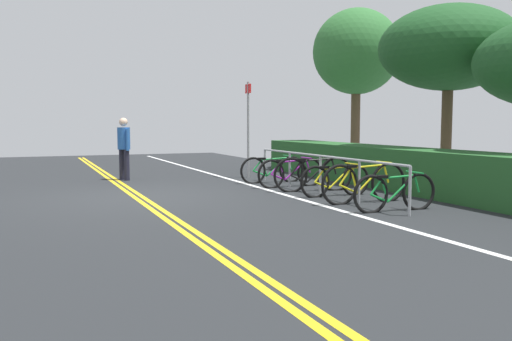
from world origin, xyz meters
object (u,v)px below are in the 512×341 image
object	(u,v)px
bicycle_3	(335,180)
sign_post_near	(248,121)
bicycle_1	(291,173)
tree_mid	(449,49)
bicycle_2	(313,174)
tree_near_left	(357,52)
bicycle_4	(364,183)
bicycle_0	(272,170)
bicycle_5	(395,192)
bike_rack	(320,165)
pedestrian	(124,145)

from	to	relation	value
bicycle_3	sign_post_near	distance (m)	4.25
bicycle_1	tree_mid	bearing A→B (deg)	76.14
bicycle_2	tree_mid	size ratio (longest dim) A/B	0.43
bicycle_2	tree_mid	xyz separation A→B (m)	(0.03, 3.60, 2.85)
sign_post_near	tree_near_left	world-z (taller)	tree_near_left
bicycle_4	tree_near_left	size ratio (longest dim) A/B	0.36
bicycle_0	tree_mid	distance (m)	5.09
bicycle_2	sign_post_near	size ratio (longest dim) A/B	0.70
sign_post_near	bicycle_2	bearing A→B (deg)	4.06
bicycle_4	bicycle_5	xyz separation A→B (m)	(0.98, -0.06, -0.05)
bike_rack	tree_mid	distance (m)	4.55
bicycle_4	bicycle_3	bearing A→B (deg)	-179.52
tree_near_left	bicycle_3	bearing A→B (deg)	-36.51
bicycle_2	pedestrian	bearing A→B (deg)	-138.97
pedestrian	bicycle_0	bearing A→B (deg)	58.09
bicycle_3	tree_mid	size ratio (longest dim) A/B	0.38
bicycle_2	tree_mid	distance (m)	4.59
bike_rack	bicycle_4	xyz separation A→B (m)	(1.41, 0.13, -0.24)
bicycle_1	bicycle_4	world-z (taller)	bicycle_4
bicycle_2	tree_near_left	world-z (taller)	tree_near_left
bicycle_2	bicycle_0	bearing A→B (deg)	-176.19
bicycle_2	bicycle_4	size ratio (longest dim) A/B	0.98
bike_rack	bicycle_2	bearing A→B (deg)	168.31
bicycle_0	tree_near_left	bearing A→B (deg)	122.42
bicycle_2	tree_near_left	xyz separation A→B (m)	(-4.47, 3.98, 3.32)
bicycle_0	bicycle_1	distance (m)	0.99
bicycle_5	tree_mid	bearing A→B (deg)	127.94
bicycle_3	tree_near_left	distance (m)	7.45
bicycle_4	sign_post_near	bearing A→B (deg)	-177.05
tree_near_left	bike_rack	bearing A→B (deg)	-39.52
bicycle_4	bicycle_1	bearing A→B (deg)	-177.06
bicycle_2	bicycle_5	distance (m)	2.85
bicycle_3	tree_mid	xyz separation A→B (m)	(-0.83, 3.57, 2.91)
bike_rack	tree_mid	world-z (taller)	tree_mid
bicycle_2	tree_near_left	distance (m)	6.84
bike_rack	bicycle_4	size ratio (longest dim) A/B	3.14
bike_rack	bicycle_4	distance (m)	1.43
bicycle_2	sign_post_near	xyz separation A→B (m)	(-3.21, -0.23, 1.15)
bicycle_1	bicycle_2	size ratio (longest dim) A/B	0.95
bicycle_5	sign_post_near	world-z (taller)	sign_post_near
bicycle_0	tree_near_left	distance (m)	5.91
bike_rack	bicycle_1	distance (m)	1.37
pedestrian	tree_near_left	bearing A→B (deg)	94.37
bicycle_1	sign_post_near	bearing A→B (deg)	-177.04
bicycle_0	bicycle_3	world-z (taller)	bicycle_0
bike_rack	bicycle_1	size ratio (longest dim) A/B	3.37
bicycle_3	tree_near_left	xyz separation A→B (m)	(-5.34, 3.95, 3.37)
bicycle_0	sign_post_near	xyz separation A→B (m)	(-1.34, -0.10, 1.20)
bicycle_1	bicycle_5	bearing A→B (deg)	1.31
tree_near_left	bicycle_4	bearing A→B (deg)	-31.85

